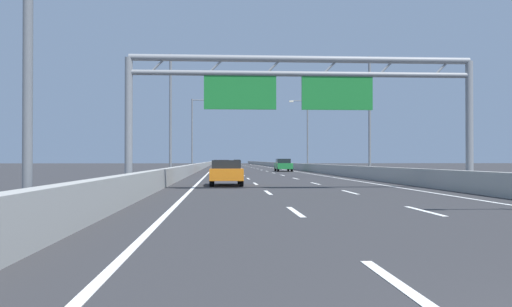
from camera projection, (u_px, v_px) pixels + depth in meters
The scene contains 51 objects.
ground_plane at pixel (242, 168), 102.76m from camera, with size 260.00×260.00×0.00m, color #2D2D30.
lane_dash_left_0 at pixel (400, 285), 6.34m from camera, with size 0.16×3.00×0.01m, color white.
lane_dash_left_1 at pixel (295, 212), 15.32m from camera, with size 0.16×3.00×0.01m, color white.
lane_dash_left_2 at pixel (268, 193), 24.30m from camera, with size 0.16×3.00×0.01m, color white.
lane_dash_left_3 at pixel (255, 184), 33.29m from camera, with size 0.16×3.00×0.01m, color white.
lane_dash_left_4 at pixel (248, 179), 42.27m from camera, with size 0.16×3.00×0.01m, color white.
lane_dash_left_5 at pixel (244, 175), 51.25m from camera, with size 0.16×3.00×0.01m, color white.
lane_dash_left_6 at pixel (240, 173), 60.23m from camera, with size 0.16×3.00×0.01m, color white.
lane_dash_left_7 at pixel (238, 171), 69.22m from camera, with size 0.16×3.00×0.01m, color white.
lane_dash_left_8 at pixel (236, 170), 78.20m from camera, with size 0.16×3.00×0.01m, color white.
lane_dash_left_9 at pixel (234, 169), 87.18m from camera, with size 0.16×3.00×0.01m, color white.
lane_dash_left_10 at pixel (233, 168), 96.16m from camera, with size 0.16×3.00×0.01m, color white.
lane_dash_left_11 at pixel (232, 167), 105.14m from camera, with size 0.16×3.00×0.01m, color white.
lane_dash_left_12 at pixel (231, 167), 114.13m from camera, with size 0.16×3.00×0.01m, color white.
lane_dash_left_13 at pixel (231, 166), 123.11m from camera, with size 0.16×3.00×0.01m, color white.
lane_dash_left_14 at pixel (230, 166), 132.09m from camera, with size 0.16×3.00×0.01m, color white.
lane_dash_left_15 at pixel (229, 165), 141.07m from camera, with size 0.16×3.00×0.01m, color white.
lane_dash_left_16 at pixel (229, 165), 150.06m from camera, with size 0.16×3.00×0.01m, color white.
lane_dash_left_17 at pixel (229, 165), 159.04m from camera, with size 0.16×3.00×0.01m, color white.
lane_dash_right_1 at pixel (424, 211), 15.54m from camera, with size 0.16×3.00×0.01m, color white.
lane_dash_right_2 at pixel (350, 192), 24.53m from camera, with size 0.16×3.00×0.01m, color white.
lane_dash_right_3 at pixel (315, 184), 33.51m from camera, with size 0.16×3.00×0.01m, color white.
lane_dash_right_4 at pixel (296, 179), 42.49m from camera, with size 0.16×3.00×0.01m, color white.
lane_dash_right_5 at pixel (283, 175), 51.47m from camera, with size 0.16×3.00×0.01m, color white.
lane_dash_right_6 at pixel (274, 173), 60.45m from camera, with size 0.16×3.00×0.01m, color white.
lane_dash_right_7 at pixel (267, 171), 69.44m from camera, with size 0.16×3.00×0.01m, color white.
lane_dash_right_8 at pixel (262, 170), 78.42m from camera, with size 0.16×3.00×0.01m, color white.
lane_dash_right_9 at pixel (257, 169), 87.40m from camera, with size 0.16×3.00×0.01m, color white.
lane_dash_right_10 at pixel (254, 168), 96.38m from camera, with size 0.16×3.00×0.01m, color white.
lane_dash_right_11 at pixel (251, 167), 105.37m from camera, with size 0.16×3.00×0.01m, color white.
lane_dash_right_12 at pixel (249, 167), 114.35m from camera, with size 0.16×3.00×0.01m, color white.
lane_dash_right_13 at pixel (247, 166), 123.33m from camera, with size 0.16×3.00×0.01m, color white.
lane_dash_right_14 at pixel (245, 166), 132.31m from camera, with size 0.16×3.00×0.01m, color white.
lane_dash_right_15 at pixel (244, 165), 141.30m from camera, with size 0.16×3.00×0.01m, color white.
lane_dash_right_16 at pixel (242, 165), 150.28m from camera, with size 0.16×3.00×0.01m, color white.
lane_dash_right_17 at pixel (241, 165), 159.26m from camera, with size 0.16×3.00×0.01m, color white.
edge_line_left at pixel (213, 169), 90.46m from camera, with size 0.16×176.00×0.01m, color white.
edge_line_right at pixel (277, 169), 91.11m from camera, with size 0.16×176.00×0.01m, color white.
barrier_left at pixel (206, 165), 112.32m from camera, with size 0.45×220.00×0.95m.
barrier_right at pixel (275, 165), 113.17m from camera, with size 0.45×220.00×0.95m.
sign_gantry at pixel (299, 88), 26.51m from camera, with size 16.61×0.36×6.36m.
streetlamp_left_mid at pixel (174, 108), 42.67m from camera, with size 2.58×0.28×9.50m.
streetlamp_right_mid at pixel (367, 109), 43.59m from camera, with size 2.58×0.28×9.50m.
streetlamp_left_far at pixel (194, 130), 74.07m from camera, with size 2.58×0.28×9.50m.
streetlamp_right_far at pixel (306, 130), 74.99m from camera, with size 2.58×0.28×9.50m.
green_car at pixel (283, 165), 69.17m from camera, with size 1.86×4.53×1.56m.
white_car at pixel (223, 166), 69.60m from camera, with size 1.82×4.26×1.36m.
orange_car at pixel (226, 172), 31.24m from camera, with size 1.80×4.10×1.41m.
blue_car at pixel (224, 167), 51.72m from camera, with size 1.90×4.37×1.39m.
red_car at pixel (221, 166), 62.11m from camera, with size 1.86×4.23×1.42m.
yellow_car at pixel (237, 162), 141.48m from camera, with size 1.73×4.42×1.48m.
Camera 1 is at (-3.82, -2.74, 1.43)m, focal length 39.34 mm.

